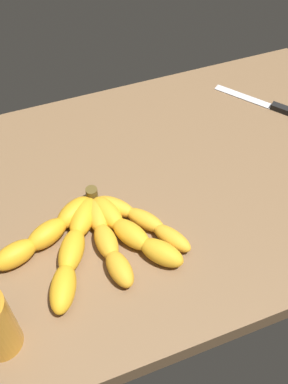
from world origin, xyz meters
The scene contains 3 objects.
ground_plane centered at (0.00, 0.00, -1.96)cm, with size 97.97×58.48×3.91cm, color brown.
banana_bunch centered at (-11.19, -8.39, 1.75)cm, with size 31.14×20.70×3.71cm.
butter_knife centered at (32.53, 11.88, 0.46)cm, with size 13.14×16.98×1.20cm.
Camera 1 is at (-18.22, -47.70, 59.12)cm, focal length 41.06 mm.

